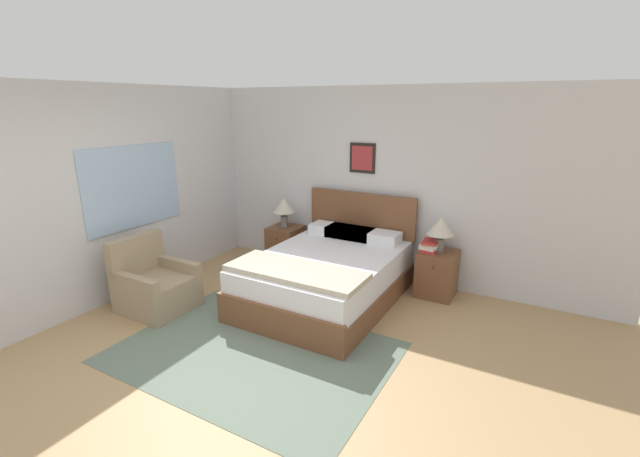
# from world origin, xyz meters

# --- Properties ---
(ground_plane) EXTENTS (16.00, 16.00, 0.00)m
(ground_plane) POSITION_xyz_m (0.00, 0.00, 0.00)
(ground_plane) COLOR tan
(wall_back) EXTENTS (6.84, 0.09, 2.60)m
(wall_back) POSITION_xyz_m (0.00, 2.97, 1.30)
(wall_back) COLOR silver
(wall_back) RESTS_ON ground_plane
(wall_left) EXTENTS (0.08, 5.34, 2.60)m
(wall_left) POSITION_xyz_m (-2.25, 1.45, 1.30)
(wall_left) COLOR silver
(wall_left) RESTS_ON ground_plane
(area_rug_main) EXTENTS (2.64, 1.87, 0.01)m
(area_rug_main) POSITION_xyz_m (0.03, 0.44, 0.00)
(area_rug_main) COLOR slate
(area_rug_main) RESTS_ON ground_plane
(bed) EXTENTS (1.57, 2.15, 1.19)m
(bed) POSITION_xyz_m (0.10, 1.84, 0.33)
(bed) COLOR brown
(bed) RESTS_ON ground_plane
(armchair) EXTENTS (0.77, 0.73, 0.86)m
(armchair) POSITION_xyz_m (-1.59, 0.65, 0.28)
(armchair) COLOR #998466
(armchair) RESTS_ON ground_plane
(nightstand_near_window) EXTENTS (0.46, 0.49, 0.59)m
(nightstand_near_window) POSITION_xyz_m (-1.05, 2.65, 0.29)
(nightstand_near_window) COLOR brown
(nightstand_near_window) RESTS_ON ground_plane
(nightstand_by_door) EXTENTS (0.46, 0.49, 0.59)m
(nightstand_by_door) POSITION_xyz_m (1.25, 2.65, 0.29)
(nightstand_by_door) COLOR brown
(nightstand_by_door) RESTS_ON ground_plane
(table_lamp_near_window) EXTENTS (0.33, 0.33, 0.45)m
(table_lamp_near_window) POSITION_xyz_m (-1.07, 2.65, 0.90)
(table_lamp_near_window) COLOR slate
(table_lamp_near_window) RESTS_ON nightstand_near_window
(table_lamp_by_door) EXTENTS (0.33, 0.33, 0.45)m
(table_lamp_by_door) POSITION_xyz_m (1.25, 2.65, 0.90)
(table_lamp_by_door) COLOR slate
(table_lamp_by_door) RESTS_ON nightstand_by_door
(book_thick_bottom) EXTENTS (0.20, 0.25, 0.04)m
(book_thick_bottom) POSITION_xyz_m (1.15, 2.61, 0.61)
(book_thick_bottom) COLOR #B7332D
(book_thick_bottom) RESTS_ON nightstand_by_door
(book_hardcover_middle) EXTENTS (0.23, 0.26, 0.04)m
(book_hardcover_middle) POSITION_xyz_m (1.15, 2.61, 0.65)
(book_hardcover_middle) COLOR silver
(book_hardcover_middle) RESTS_ON book_thick_bottom
(book_novel_upper) EXTENTS (0.21, 0.22, 0.04)m
(book_novel_upper) POSITION_xyz_m (1.15, 2.61, 0.68)
(book_novel_upper) COLOR silver
(book_novel_upper) RESTS_ON book_hardcover_middle
(book_slim_near_top) EXTENTS (0.20, 0.29, 0.03)m
(book_slim_near_top) POSITION_xyz_m (1.15, 2.61, 0.71)
(book_slim_near_top) COLOR #B7332D
(book_slim_near_top) RESTS_ON book_novel_upper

